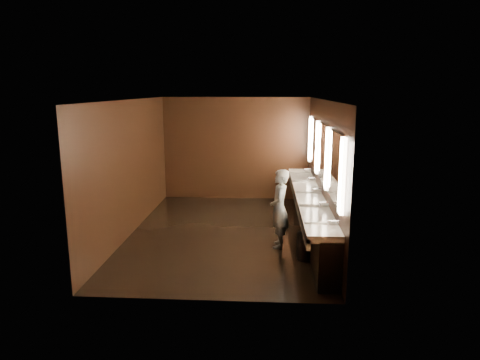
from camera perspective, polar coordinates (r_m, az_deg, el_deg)
name	(u,v)px	position (r m, az deg, el deg)	size (l,w,h in m)	color
floor	(226,233)	(9.22, -1.90, -7.03)	(6.00, 6.00, 0.00)	black
ceiling	(225,100)	(8.72, -2.03, 10.64)	(4.00, 6.00, 0.02)	#2D2D2B
wall_back	(236,149)	(11.82, -0.57, 4.20)	(4.00, 0.02, 2.80)	black
wall_front	(205,208)	(5.96, -4.72, -3.70)	(4.00, 0.02, 2.80)	black
wall_left	(131,167)	(9.27, -14.37, 1.65)	(0.02, 6.00, 2.80)	black
wall_right	(323,170)	(8.90, 10.96, 1.38)	(0.02, 6.00, 2.80)	black
sink_counter	(311,212)	(9.08, 9.44, -4.21)	(0.55, 5.40, 1.01)	black
mirror_band	(322,153)	(8.84, 10.93, 3.61)	(0.06, 5.03, 1.15)	#FEE4C3
person	(279,209)	(8.25, 5.28, -3.82)	(0.56, 0.37, 1.53)	#8AA9CE
trash_bin	(306,246)	(7.86, 8.77, -8.70)	(0.32, 0.32, 0.50)	black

